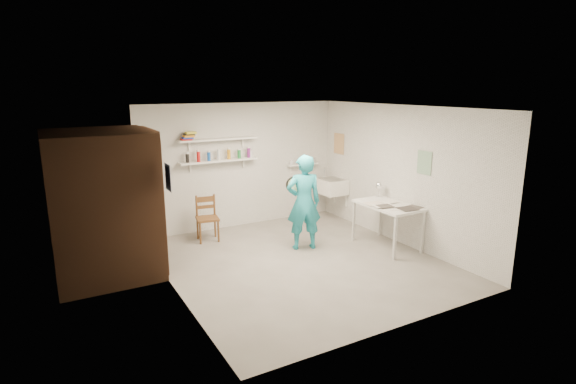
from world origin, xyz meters
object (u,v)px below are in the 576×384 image
wooden_chair (207,219)px  man (304,202)px  desk_lamp (379,185)px  wall_clock (294,185)px  work_table (387,226)px  belfast_sink (331,186)px

wooden_chair → man: bearing=-32.9°
man → desk_lamp: 1.49m
desk_lamp → wall_clock: bearing=165.4°
man → work_table: (1.28, -0.64, -0.43)m
belfast_sink → man: (-1.39, -1.20, 0.11)m
belfast_sink → wooden_chair: (-2.68, -0.02, -0.29)m
man → desk_lamp: size_ratio=11.36×
man → wooden_chair: 1.79m
work_table → desk_lamp: 0.77m
wall_clock → man: bearing=-57.8°
wooden_chair → desk_lamp: desk_lamp is taller
work_table → desk_lamp: desk_lamp is taller
desk_lamp → man: bearing=172.8°
belfast_sink → desk_lamp: (0.08, -1.38, 0.28)m
man → wooden_chair: (-1.29, 1.17, -0.40)m
man → wall_clock: size_ratio=5.56×
work_table → man: bearing=153.4°
man → work_table: size_ratio=1.42×
wall_clock → work_table: 1.73m
man → wooden_chair: size_ratio=1.99×
wall_clock → wooden_chair: (-1.23, 0.96, -0.67)m
wooden_chair → desk_lamp: (2.75, -1.36, 0.57)m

